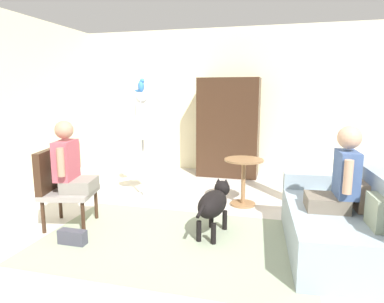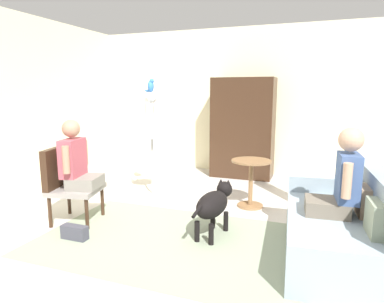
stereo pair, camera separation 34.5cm
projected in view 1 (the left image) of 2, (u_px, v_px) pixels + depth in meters
The scene contains 14 objects.
ground_plane at pixel (194, 238), 3.71m from camera, with size 7.89×7.89×0.00m, color beige.
back_wall at pixel (237, 101), 6.65m from camera, with size 6.90×0.12×2.78m, color beige.
area_rug at pixel (173, 241), 3.64m from camera, with size 2.84×1.83×0.01m, color gray.
couch at pixel (341, 222), 3.38m from camera, with size 1.02×1.71×0.85m.
armchair at pixel (59, 183), 3.99m from camera, with size 0.67×0.67×0.92m.
person_on_couch at pixel (340, 176), 3.28m from camera, with size 0.48×0.50×0.83m.
person_on_armchair at pixel (70, 163), 3.95m from camera, with size 0.48×0.55×0.82m.
round_end_table at pixel (243, 176), 4.74m from camera, with size 0.54×0.54×0.66m.
dog at pixel (214, 203), 3.77m from camera, with size 0.35×0.90×0.57m.
bird_cage_stand at pixel (143, 145), 5.02m from camera, with size 0.40×0.40×1.57m.
parrot at pixel (141, 86), 4.87m from camera, with size 0.17×0.10×0.20m.
column_lamp at pixel (296, 157), 4.83m from camera, with size 0.20×0.20×1.35m.
armoire_cabinet at pixel (229, 128), 6.37m from camera, with size 1.12×0.56×1.83m, color #382316.
handbag at pixel (73, 237), 3.56m from camera, with size 0.30×0.11×0.15m, color #3F3F4C.
Camera 1 is at (0.88, -3.37, 1.59)m, focal length 31.76 mm.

